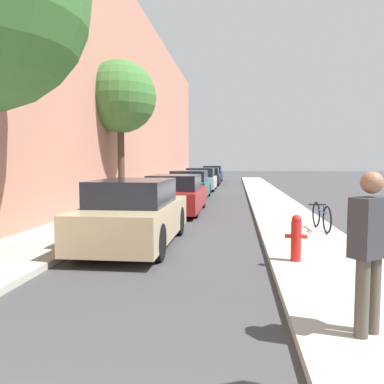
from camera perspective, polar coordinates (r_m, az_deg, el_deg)
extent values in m
plane|color=#3D3D3F|center=(16.29, 1.93, -1.98)|extent=(120.00, 120.00, 0.00)
cube|color=#ADA89E|center=(16.77, -8.00, -1.63)|extent=(2.00, 52.00, 0.12)
cube|color=#ADA89E|center=(16.31, 12.15, -1.85)|extent=(2.00, 52.00, 0.12)
cube|color=tan|center=(17.37, -12.66, 15.17)|extent=(0.70, 52.00, 10.17)
cylinder|color=black|center=(10.07, -10.54, -4.07)|extent=(0.22, 0.71, 0.71)
cylinder|color=black|center=(9.74, -2.05, -4.29)|extent=(0.22, 0.71, 0.71)
cylinder|color=black|center=(7.67, -16.27, -6.88)|extent=(0.22, 0.71, 0.71)
cylinder|color=black|center=(7.23, -5.14, -7.41)|extent=(0.22, 0.71, 0.71)
cube|color=tan|center=(8.61, -8.31, -4.10)|extent=(1.71, 4.19, 0.73)
cube|color=black|center=(8.37, -8.65, 0.00)|extent=(1.50, 2.18, 0.53)
cylinder|color=black|center=(15.65, -4.61, -1.13)|extent=(0.22, 0.61, 0.61)
cylinder|color=black|center=(15.41, 1.52, -1.21)|extent=(0.22, 0.61, 0.61)
cylinder|color=black|center=(12.89, -7.04, -2.36)|extent=(0.22, 0.61, 0.61)
cylinder|color=black|center=(12.61, 0.39, -2.49)|extent=(0.22, 0.61, 0.61)
cube|color=maroon|center=(14.09, -2.38, -0.93)|extent=(1.90, 4.57, 0.67)
cube|color=black|center=(13.87, -2.50, 1.46)|extent=(1.68, 2.38, 0.52)
cylinder|color=black|center=(20.70, -2.04, 0.37)|extent=(0.22, 0.69, 0.69)
cylinder|color=black|center=(20.52, 2.40, 0.34)|extent=(0.22, 0.69, 0.69)
cylinder|color=black|center=(17.96, -3.36, -0.27)|extent=(0.22, 0.69, 0.69)
cylinder|color=black|center=(17.75, 1.75, -0.32)|extent=(0.22, 0.69, 0.69)
cube|color=#1E6066|center=(19.20, -0.29, 0.63)|extent=(1.82, 4.50, 0.70)
cube|color=black|center=(18.99, -0.35, 2.41)|extent=(1.61, 2.34, 0.50)
cylinder|color=black|center=(25.96, -0.23, 1.23)|extent=(0.22, 0.70, 0.70)
cylinder|color=black|center=(25.82, 3.38, 1.20)|extent=(0.22, 0.70, 0.70)
cylinder|color=black|center=(23.51, -0.94, 0.88)|extent=(0.22, 0.70, 0.70)
cylinder|color=black|center=(23.35, 3.04, 0.85)|extent=(0.22, 0.70, 0.70)
cube|color=silver|center=(24.64, 1.32, 1.47)|extent=(1.86, 4.00, 0.68)
cube|color=black|center=(24.45, 1.29, 2.91)|extent=(1.64, 2.08, 0.57)
cylinder|color=black|center=(31.45, 1.37, 1.73)|extent=(0.22, 0.62, 0.62)
cylinder|color=black|center=(31.35, 4.03, 1.71)|extent=(0.22, 0.62, 0.62)
cylinder|color=black|center=(29.01, 0.94, 1.49)|extent=(0.22, 0.62, 0.62)
cylinder|color=black|center=(28.90, 3.82, 1.47)|extent=(0.22, 0.62, 0.62)
cube|color=black|center=(30.16, 2.55, 1.98)|extent=(1.66, 3.96, 0.67)
cube|color=black|center=(29.98, 2.53, 3.10)|extent=(1.46, 2.06, 0.51)
cylinder|color=black|center=(37.57, 1.97, 2.21)|extent=(0.22, 0.65, 0.65)
cylinder|color=black|center=(37.48, 4.40, 2.20)|extent=(0.22, 0.65, 0.65)
cylinder|color=black|center=(34.76, 1.59, 2.03)|extent=(0.22, 0.65, 0.65)
cylinder|color=black|center=(34.65, 4.22, 2.01)|extent=(0.22, 0.65, 0.65)
cube|color=navy|center=(36.10, 3.05, 2.49)|extent=(1.81, 4.57, 0.77)
cube|color=black|center=(35.90, 3.04, 3.48)|extent=(1.60, 2.37, 0.49)
cylinder|color=#4C3A2B|center=(16.02, -10.40, 4.58)|extent=(0.27, 0.27, 3.52)
sphere|color=#3D7033|center=(16.22, -10.53, 13.65)|extent=(2.89, 2.89, 2.89)
cylinder|color=red|center=(6.99, 15.08, -7.00)|extent=(0.17, 0.17, 0.70)
sphere|color=red|center=(6.92, 15.15, -3.94)|extent=(0.17, 0.17, 0.17)
cylinder|color=red|center=(6.95, 14.02, -6.33)|extent=(0.11, 0.07, 0.07)
cylinder|color=red|center=(6.99, 16.18, -6.32)|extent=(0.11, 0.07, 0.07)
cylinder|color=#4C473D|center=(4.41, 25.17, -13.50)|extent=(0.19, 0.19, 0.79)
cylinder|color=#4C473D|center=(4.26, 23.79, -14.10)|extent=(0.19, 0.19, 0.79)
cube|color=#333338|center=(4.17, 24.81, -4.74)|extent=(0.47, 0.44, 0.59)
sphere|color=#8E664C|center=(4.13, 25.01, 1.27)|extent=(0.22, 0.22, 0.22)
torus|color=black|center=(10.77, 17.84, -3.13)|extent=(0.08, 0.66, 0.66)
torus|color=black|center=(9.86, 19.30, -3.86)|extent=(0.08, 0.66, 0.66)
cube|color=#235193|center=(10.30, 18.56, -2.66)|extent=(0.09, 0.81, 0.04)
cylinder|color=#235193|center=(10.12, 18.84, -2.27)|extent=(0.04, 0.04, 0.18)
cube|color=black|center=(10.67, 17.98, -1.78)|extent=(0.44, 0.07, 0.04)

